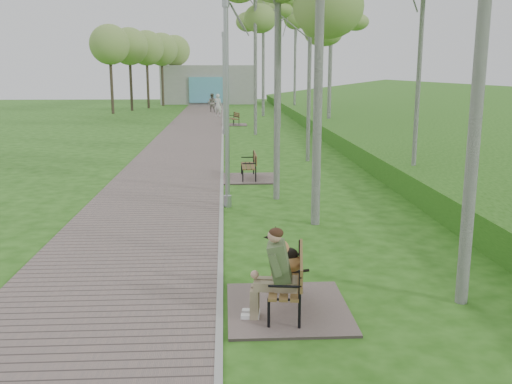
% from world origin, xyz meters
% --- Properties ---
extents(ground, '(120.00, 120.00, 0.00)m').
position_xyz_m(ground, '(0.00, 0.00, 0.00)').
color(ground, '#235311').
rests_on(ground, ground).
extents(walkway, '(3.50, 67.00, 0.04)m').
position_xyz_m(walkway, '(-1.75, 21.50, 0.02)').
color(walkway, '#705F5B').
rests_on(walkway, ground).
extents(kerb, '(0.10, 67.00, 0.05)m').
position_xyz_m(kerb, '(0.00, 21.50, 0.03)').
color(kerb, '#999993').
rests_on(kerb, ground).
extents(embankment, '(14.00, 70.00, 1.60)m').
position_xyz_m(embankment, '(12.00, 20.00, 0.00)').
color(embankment, '#4F952F').
rests_on(embankment, ground).
extents(building_north, '(10.00, 5.20, 4.00)m').
position_xyz_m(building_north, '(-1.50, 50.97, 1.99)').
color(building_north, '#9E9E99').
rests_on(building_north, ground).
extents(bench_main, '(1.77, 1.97, 1.54)m').
position_xyz_m(bench_main, '(0.91, -3.76, 0.43)').
color(bench_main, '#705F5B').
rests_on(bench_main, ground).
extents(bench_second, '(1.73, 1.92, 1.06)m').
position_xyz_m(bench_second, '(0.86, 6.64, 0.20)').
color(bench_second, '#705F5B').
rests_on(bench_second, ground).
extents(bench_third, '(1.63, 1.81, 1.00)m').
position_xyz_m(bench_third, '(0.70, 25.46, 0.18)').
color(bench_third, '#705F5B').
rests_on(bench_third, ground).
extents(lamp_post_near, '(0.20, 0.20, 5.19)m').
position_xyz_m(lamp_post_near, '(0.16, 2.82, 2.43)').
color(lamp_post_near, '#9A9CA1').
rests_on(lamp_post_near, ground).
extents(lamp_post_second, '(0.21, 0.21, 5.48)m').
position_xyz_m(lamp_post_second, '(0.09, 19.91, 2.56)').
color(lamp_post_second, '#9A9CA1').
rests_on(lamp_post_second, ground).
extents(lamp_post_third, '(0.17, 0.17, 4.43)m').
position_xyz_m(lamp_post_third, '(0.24, 28.22, 2.07)').
color(lamp_post_third, '#9A9CA1').
rests_on(lamp_post_third, ground).
extents(lamp_post_far, '(0.17, 0.17, 4.45)m').
position_xyz_m(lamp_post_far, '(0.29, 51.10, 2.08)').
color(lamp_post_far, '#9A9CA1').
rests_on(lamp_post_far, ground).
extents(pedestrian_near, '(0.75, 0.64, 1.74)m').
position_xyz_m(pedestrian_near, '(-0.37, 32.25, 0.87)').
color(pedestrian_near, silver).
rests_on(pedestrian_near, ground).
extents(pedestrian_far, '(0.87, 0.73, 1.57)m').
position_xyz_m(pedestrian_far, '(-0.95, 37.32, 0.79)').
color(pedestrian_far, gray).
rests_on(pedestrian_far, ground).
extents(birch_mid_a, '(2.32, 2.32, 7.11)m').
position_xyz_m(birch_mid_a, '(3.32, 10.28, 5.58)').
color(birch_mid_a, silver).
rests_on(birch_mid_a, ground).
extents(birch_mid_b, '(2.82, 2.82, 8.94)m').
position_xyz_m(birch_mid_b, '(5.89, 19.96, 7.02)').
color(birch_mid_b, silver).
rests_on(birch_mid_b, ground).
extents(birch_far_a, '(2.36, 2.36, 9.07)m').
position_xyz_m(birch_far_a, '(3.52, 23.68, 7.12)').
color(birch_far_a, silver).
rests_on(birch_far_a, ground).
extents(birch_far_b, '(2.91, 2.91, 10.91)m').
position_xyz_m(birch_far_b, '(3.10, 32.79, 8.57)').
color(birch_far_b, silver).
rests_on(birch_far_b, ground).
extents(birch_far_c, '(2.60, 2.60, 9.29)m').
position_xyz_m(birch_far_c, '(5.57, 33.03, 7.29)').
color(birch_far_c, silver).
rests_on(birch_far_c, ground).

